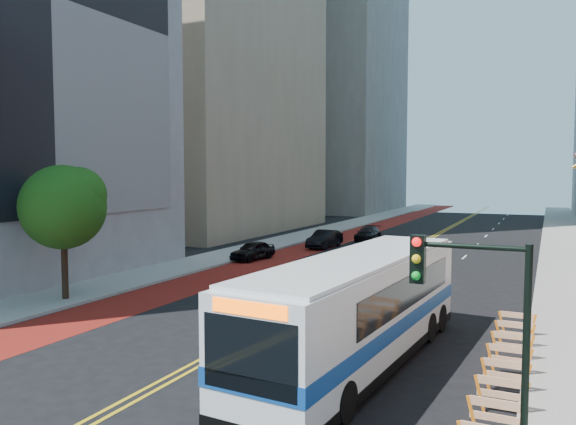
# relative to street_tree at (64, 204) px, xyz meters

# --- Properties ---
(ground) EXTENTS (160.00, 160.00, 0.00)m
(ground) POSITION_rel_street_tree_xyz_m (11.24, -6.04, -4.91)
(ground) COLOR black
(ground) RESTS_ON ground
(sidewalk_left) EXTENTS (4.00, 140.00, 0.15)m
(sidewalk_left) POSITION_rel_street_tree_xyz_m (-0.76, 23.96, -4.84)
(sidewalk_left) COLOR gray
(sidewalk_left) RESTS_ON ground
(sidewalk_right) EXTENTS (4.00, 140.00, 0.15)m
(sidewalk_right) POSITION_rel_street_tree_xyz_m (23.24, 23.96, -4.84)
(sidewalk_right) COLOR gray
(sidewalk_right) RESTS_ON ground
(bus_lane_paint) EXTENTS (3.60, 140.00, 0.01)m
(bus_lane_paint) POSITION_rel_street_tree_xyz_m (3.14, 23.96, -4.91)
(bus_lane_paint) COLOR maroon
(bus_lane_paint) RESTS_ON ground
(center_line_inner) EXTENTS (0.14, 140.00, 0.01)m
(center_line_inner) POSITION_rel_street_tree_xyz_m (11.06, 23.96, -4.91)
(center_line_inner) COLOR gold
(center_line_inner) RESTS_ON ground
(center_line_outer) EXTENTS (0.14, 140.00, 0.01)m
(center_line_outer) POSITION_rel_street_tree_xyz_m (11.42, 23.96, -4.91)
(center_line_outer) COLOR gold
(center_line_outer) RESTS_ON ground
(lane_dashes) EXTENTS (0.14, 98.20, 0.01)m
(lane_dashes) POSITION_rel_street_tree_xyz_m (16.04, 31.96, -4.90)
(lane_dashes) COLOR silver
(lane_dashes) RESTS_ON ground
(midrise_left_far) EXTENTS (20.00, 26.00, 65.00)m
(midrise_left_far) POSITION_rel_street_tree_xyz_m (-12.76, 71.96, 27.59)
(midrise_left_far) COLOR slate
(midrise_left_far) RESTS_ON ground
(construction_barriers) EXTENTS (1.42, 10.91, 1.00)m
(construction_barriers) POSITION_rel_street_tree_xyz_m (20.84, -2.62, -4.24)
(construction_barriers) COLOR orange
(construction_barriers) RESTS_ON ground
(street_tree) EXTENTS (4.20, 4.20, 6.70)m
(street_tree) POSITION_rel_street_tree_xyz_m (0.00, 0.00, 0.00)
(street_tree) COLOR black
(street_tree) RESTS_ON sidewalk_left
(traffic_signal) EXTENTS (2.21, 0.34, 5.07)m
(traffic_signal) POSITION_rel_street_tree_xyz_m (20.66, -9.55, -1.19)
(traffic_signal) COLOR black
(traffic_signal) RESTS_ON sidewalk_right
(transit_bus) EXTENTS (3.94, 13.59, 3.69)m
(transit_bus) POSITION_rel_street_tree_xyz_m (16.22, -2.64, -2.99)
(transit_bus) COLOR silver
(transit_bus) RESTS_ON ground
(car_a) EXTENTS (2.18, 4.27, 1.39)m
(car_a) POSITION_rel_street_tree_xyz_m (1.94, 15.90, -4.21)
(car_a) COLOR black
(car_a) RESTS_ON ground
(car_b) EXTENTS (1.78, 4.67, 1.52)m
(car_b) POSITION_rel_street_tree_xyz_m (4.32, 24.50, -4.15)
(car_b) COLOR black
(car_b) RESTS_ON ground
(car_c) EXTENTS (2.18, 4.70, 1.33)m
(car_c) POSITION_rel_street_tree_xyz_m (6.21, 31.00, -4.25)
(car_c) COLOR black
(car_c) RESTS_ON ground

